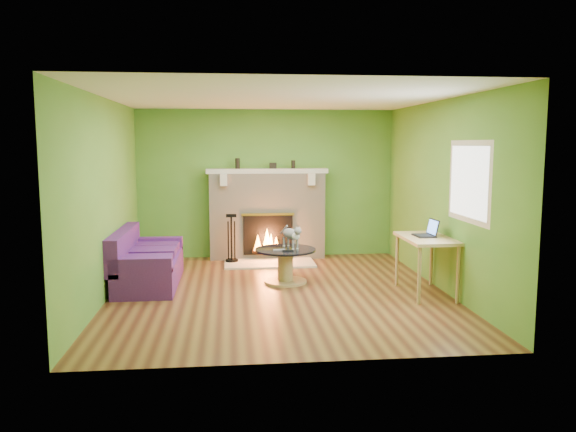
{
  "coord_description": "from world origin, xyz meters",
  "views": [
    {
      "loc": [
        -0.65,
        -7.42,
        2.0
      ],
      "look_at": [
        0.17,
        0.4,
        0.99
      ],
      "focal_mm": 35.0,
      "sensor_mm": 36.0,
      "label": 1
    }
  ],
  "objects_px": {
    "coffee_table": "(285,263)",
    "cat": "(291,236)",
    "sofa": "(146,263)",
    "desk": "(426,244)"
  },
  "relations": [
    {
      "from": "sofa",
      "to": "cat",
      "type": "bearing_deg",
      "value": -1.09
    },
    {
      "from": "sofa",
      "to": "desk",
      "type": "bearing_deg",
      "value": -13.39
    },
    {
      "from": "sofa",
      "to": "coffee_table",
      "type": "bearing_deg",
      "value": -2.56
    },
    {
      "from": "coffee_table",
      "to": "desk",
      "type": "relative_size",
      "value": 0.84
    },
    {
      "from": "coffee_table",
      "to": "cat",
      "type": "relative_size",
      "value": 1.6
    },
    {
      "from": "sofa",
      "to": "cat",
      "type": "xyz_separation_m",
      "value": [
        2.08,
        -0.04,
        0.36
      ]
    },
    {
      "from": "sofa",
      "to": "cat",
      "type": "height_order",
      "value": "cat"
    },
    {
      "from": "coffee_table",
      "to": "sofa",
      "type": "bearing_deg",
      "value": 177.44
    },
    {
      "from": "cat",
      "to": "sofa",
      "type": "bearing_deg",
      "value": 156.25
    },
    {
      "from": "coffee_table",
      "to": "cat",
      "type": "bearing_deg",
      "value": 32.01
    }
  ]
}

